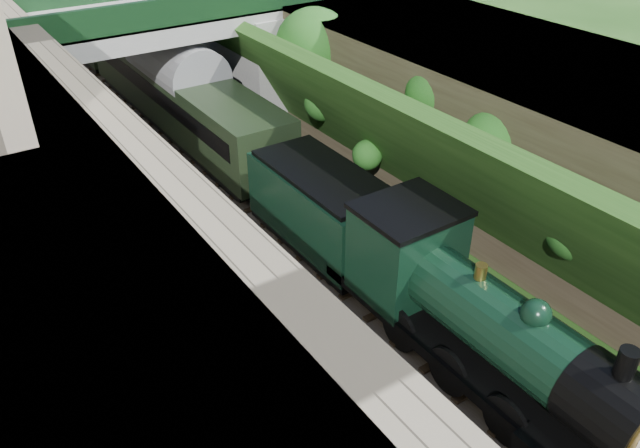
# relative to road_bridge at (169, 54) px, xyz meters

# --- Properties ---
(trackbed) EXTENTS (10.00, 90.00, 0.20)m
(trackbed) POSITION_rel_road_bridge_xyz_m (-0.94, -4.00, -3.98)
(trackbed) COLOR #473F38
(trackbed) RESTS_ON ground
(retaining_wall) EXTENTS (1.00, 90.00, 7.00)m
(retaining_wall) POSITION_rel_road_bridge_xyz_m (-6.44, -4.00, -0.58)
(retaining_wall) COLOR #756B56
(retaining_wall) RESTS_ON ground
(street_plateau_right) EXTENTS (8.00, 90.00, 6.25)m
(street_plateau_right) POSITION_rel_road_bridge_xyz_m (8.56, -4.00, -0.95)
(street_plateau_right) COLOR #262628
(street_plateau_right) RESTS_ON ground
(embankment_slope) EXTENTS (4.38, 90.00, 6.47)m
(embankment_slope) POSITION_rel_road_bridge_xyz_m (4.19, -6.28, -1.10)
(embankment_slope) COLOR #1E4714
(embankment_slope) RESTS_ON ground
(track_left) EXTENTS (2.50, 90.00, 0.20)m
(track_left) POSITION_rel_road_bridge_xyz_m (-2.94, -4.00, -3.83)
(track_left) COLOR black
(track_left) RESTS_ON trackbed
(track_right) EXTENTS (2.50, 90.00, 0.20)m
(track_right) POSITION_rel_road_bridge_xyz_m (0.26, -4.00, -3.83)
(track_right) COLOR black
(track_right) RESTS_ON trackbed
(road_bridge) EXTENTS (16.00, 6.40, 7.25)m
(road_bridge) POSITION_rel_road_bridge_xyz_m (0.00, 0.00, 0.00)
(road_bridge) COLOR gray
(road_bridge) RESTS_ON ground
(tree) EXTENTS (3.60, 3.80, 6.60)m
(tree) POSITION_rel_road_bridge_xyz_m (4.97, -4.97, 0.57)
(tree) COLOR black
(tree) RESTS_ON ground
(locomotive) EXTENTS (3.10, 10.22, 3.83)m
(locomotive) POSITION_rel_road_bridge_xyz_m (0.26, -20.02, -2.18)
(locomotive) COLOR black
(locomotive) RESTS_ON trackbed
(tender) EXTENTS (2.70, 6.00, 3.05)m
(tender) POSITION_rel_road_bridge_xyz_m (0.26, -12.66, -2.46)
(tender) COLOR black
(tender) RESTS_ON trackbed
(coach_front) EXTENTS (2.90, 18.00, 3.70)m
(coach_front) POSITION_rel_road_bridge_xyz_m (0.26, -0.06, -2.03)
(coach_front) COLOR black
(coach_front) RESTS_ON trackbed
(coach_middle) EXTENTS (2.90, 18.00, 3.70)m
(coach_middle) POSITION_rel_road_bridge_xyz_m (0.26, 18.74, -2.03)
(coach_middle) COLOR black
(coach_middle) RESTS_ON trackbed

